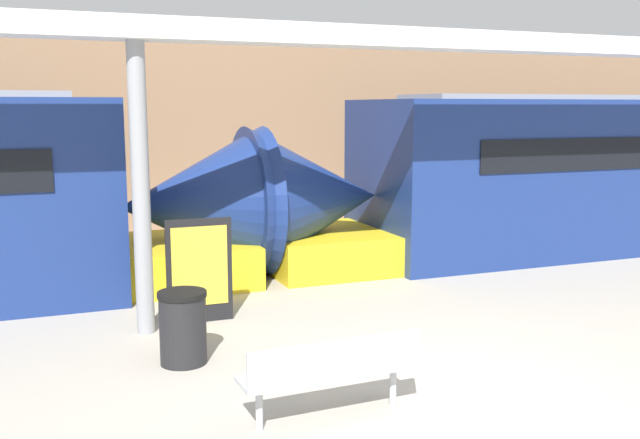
{
  "coord_description": "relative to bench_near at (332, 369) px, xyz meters",
  "views": [
    {
      "loc": [
        -3.69,
        -5.74,
        2.97
      ],
      "look_at": [
        -0.08,
        3.46,
        1.4
      ],
      "focal_mm": 40.0,
      "sensor_mm": 36.0,
      "label": 1
    }
  ],
  "objects": [
    {
      "name": "ground_plane",
      "position": [
        1.23,
        -0.21,
        -0.51
      ],
      "size": [
        60.0,
        60.0,
        0.0
      ],
      "primitive_type": "plane",
      "color": "#A8A093"
    },
    {
      "name": "station_wall",
      "position": [
        1.23,
        11.37,
        1.99
      ],
      "size": [
        56.0,
        0.2,
        5.0
      ],
      "primitive_type": "cube",
      "color": "#937051",
      "rests_on": "ground_plane"
    },
    {
      "name": "bench_near",
      "position": [
        0.0,
        0.0,
        0.0
      ],
      "size": [
        1.78,
        0.5,
        0.83
      ],
      "rotation": [
        0.0,
        0.0,
        0.03
      ],
      "color": "#ADB2B7",
      "rests_on": "ground_plane"
    },
    {
      "name": "trash_bin",
      "position": [
        -1.03,
        2.05,
        -0.08
      ],
      "size": [
        0.57,
        0.57,
        0.86
      ],
      "color": "black",
      "rests_on": "ground_plane"
    },
    {
      "name": "poster_board",
      "position": [
        -0.51,
        3.58,
        0.22
      ],
      "size": [
        0.91,
        0.07,
        1.46
      ],
      "color": "black",
      "rests_on": "ground_plane"
    },
    {
      "name": "support_column_near",
      "position": [
        -1.28,
        3.38,
        1.38
      ],
      "size": [
        0.23,
        0.23,
        3.79
      ],
      "primitive_type": "cylinder",
      "color": "gray",
      "rests_on": "ground_plane"
    },
    {
      "name": "canopy_beam",
      "position": [
        -1.28,
        3.38,
        3.42
      ],
      "size": [
        28.0,
        0.6,
        0.28
      ],
      "primitive_type": "cube",
      "color": "silver",
      "rests_on": "support_column_near"
    }
  ]
}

